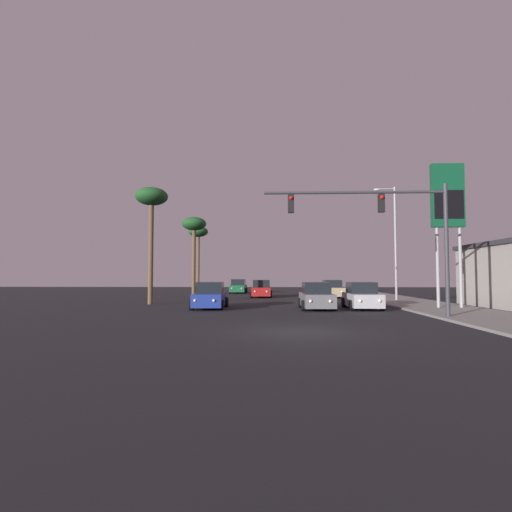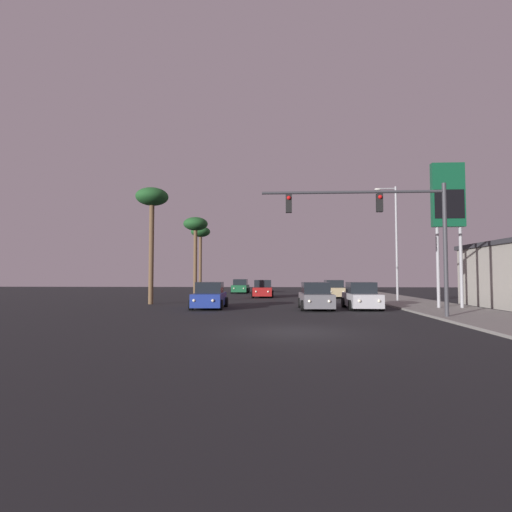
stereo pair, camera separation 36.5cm
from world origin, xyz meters
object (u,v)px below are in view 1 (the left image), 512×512
at_px(car_silver, 362,297).
at_px(traffic_light_mast, 391,220).
at_px(car_red, 262,289).
at_px(street_lamp, 394,237).
at_px(car_green, 238,287).
at_px(palm_tree_far, 198,235).
at_px(palm_tree_near, 151,203).
at_px(palm_tree_mid, 194,228).
at_px(gas_station_sign, 448,203).
at_px(car_tan, 332,290).
at_px(car_grey, 316,297).
at_px(car_blue, 210,296).

distance_m(car_silver, traffic_light_mast, 6.97).
xyz_separation_m(car_red, street_lamp, (10.62, -7.36, 4.36)).
relative_size(car_green, palm_tree_far, 0.52).
relative_size(car_green, traffic_light_mast, 0.48).
bearing_deg(car_green, palm_tree_far, -5.64).
bearing_deg(palm_tree_near, traffic_light_mast, -31.96).
height_order(car_silver, palm_tree_near, palm_tree_near).
bearing_deg(car_silver, palm_tree_mid, -44.96).
bearing_deg(car_green, car_red, 108.89).
relative_size(car_green, gas_station_sign, 0.48).
relative_size(car_tan, gas_station_sign, 0.48).
distance_m(car_tan, car_red, 6.84).
distance_m(car_grey, gas_station_sign, 10.12).
height_order(car_grey, street_lamp, street_lamp).
bearing_deg(car_red, palm_tree_near, 51.96).
height_order(car_grey, gas_station_sign, gas_station_sign).
xyz_separation_m(car_red, gas_station_sign, (12.03, -13.82, 5.86)).
bearing_deg(street_lamp, gas_station_sign, -77.69).
height_order(car_red, gas_station_sign, gas_station_sign).
bearing_deg(car_blue, palm_tree_near, -37.91).
relative_size(car_blue, gas_station_sign, 0.48).
relative_size(car_blue, palm_tree_far, 0.53).
xyz_separation_m(car_tan, palm_tree_mid, (-13.51, 0.28, 6.08)).
relative_size(car_tan, palm_tree_mid, 0.55).
xyz_separation_m(car_silver, traffic_light_mast, (0.20, -5.67, 4.05)).
distance_m(car_grey, palm_tree_far, 27.44).
bearing_deg(street_lamp, car_silver, -122.43).
xyz_separation_m(car_silver, palm_tree_mid, (-13.35, 13.55, 6.08)).
distance_m(car_green, car_grey, 24.29).
distance_m(car_green, palm_tree_near, 21.13).
relative_size(car_blue, palm_tree_mid, 0.55).
bearing_deg(palm_tree_mid, car_silver, -45.42).
xyz_separation_m(gas_station_sign, palm_tree_far, (-20.14, 23.79, 0.53)).
bearing_deg(car_red, car_grey, 105.42).
height_order(traffic_light_mast, palm_tree_mid, palm_tree_mid).
distance_m(car_red, car_grey, 14.42).
bearing_deg(car_tan, street_lamp, 117.36).
xyz_separation_m(car_grey, street_lamp, (6.84, 6.56, 4.36)).
bearing_deg(palm_tree_mid, palm_tree_far, 98.12).
height_order(car_tan, palm_tree_near, palm_tree_near).
bearing_deg(gas_station_sign, car_silver, 177.44).
bearing_deg(palm_tree_near, palm_tree_mid, 82.98).
relative_size(car_red, palm_tree_near, 0.50).
bearing_deg(car_blue, palm_tree_mid, -76.76).
bearing_deg(car_red, car_tan, 177.54).
bearing_deg(car_grey, traffic_light_mast, 118.76).
xyz_separation_m(traffic_light_mast, street_lamp, (3.75, 11.89, 0.30)).
bearing_deg(palm_tree_near, palm_tree_far, 90.56).
xyz_separation_m(car_green, gas_station_sign, (15.09, -23.21, 5.86)).
bearing_deg(car_grey, palm_tree_far, -64.81).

